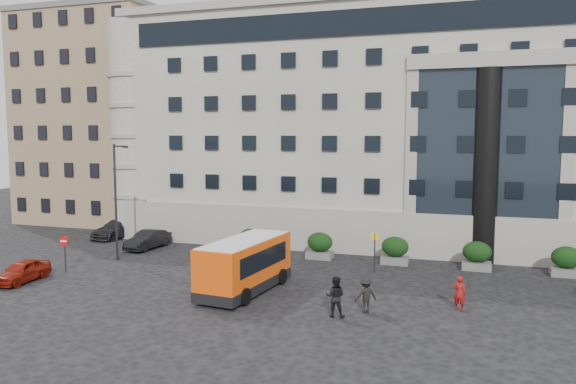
% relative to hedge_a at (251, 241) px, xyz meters
% --- Properties ---
extents(ground, '(120.00, 120.00, 0.00)m').
position_rel_hedge_a_xyz_m(ground, '(4.00, -7.80, -0.93)').
color(ground, black).
rests_on(ground, ground).
extents(civic_building, '(44.00, 24.00, 18.00)m').
position_rel_hedge_a_xyz_m(civic_building, '(10.00, 14.20, 8.07)').
color(civic_building, gray).
rests_on(civic_building, ground).
extents(entrance_column, '(1.80, 1.80, 13.00)m').
position_rel_hedge_a_xyz_m(entrance_column, '(16.00, 2.50, 5.57)').
color(entrance_column, black).
rests_on(entrance_column, ground).
extents(apartment_near, '(14.00, 14.00, 20.00)m').
position_rel_hedge_a_xyz_m(apartment_near, '(-20.00, 12.20, 9.07)').
color(apartment_near, '#8E6F52').
rests_on(apartment_near, ground).
extents(apartment_far, '(13.00, 13.00, 22.00)m').
position_rel_hedge_a_xyz_m(apartment_far, '(-23.00, 30.20, 10.07)').
color(apartment_far, brown).
rests_on(apartment_far, ground).
extents(hedge_a, '(1.80, 1.26, 1.84)m').
position_rel_hedge_a_xyz_m(hedge_a, '(0.00, 0.00, 0.00)').
color(hedge_a, '#565553').
rests_on(hedge_a, ground).
extents(hedge_b, '(1.80, 1.26, 1.84)m').
position_rel_hedge_a_xyz_m(hedge_b, '(5.20, 0.00, 0.00)').
color(hedge_b, '#565553').
rests_on(hedge_b, ground).
extents(hedge_c, '(1.80, 1.26, 1.84)m').
position_rel_hedge_a_xyz_m(hedge_c, '(10.40, 0.00, 0.00)').
color(hedge_c, '#565553').
rests_on(hedge_c, ground).
extents(hedge_d, '(1.80, 1.26, 1.84)m').
position_rel_hedge_a_xyz_m(hedge_d, '(15.60, 0.00, 0.00)').
color(hedge_d, '#565553').
rests_on(hedge_d, ground).
extents(hedge_e, '(1.80, 1.26, 1.84)m').
position_rel_hedge_a_xyz_m(hedge_e, '(20.80, 0.00, 0.00)').
color(hedge_e, '#565553').
rests_on(hedge_e, ground).
extents(street_lamp, '(1.16, 0.18, 8.00)m').
position_rel_hedge_a_xyz_m(street_lamp, '(-7.94, -4.80, 3.44)').
color(street_lamp, '#262628').
rests_on(street_lamp, ground).
extents(bus_stop_sign, '(0.50, 0.08, 2.52)m').
position_rel_hedge_a_xyz_m(bus_stop_sign, '(9.50, -2.80, 0.80)').
color(bus_stop_sign, '#262628').
rests_on(bus_stop_sign, ground).
extents(no_entry_sign, '(0.64, 0.16, 2.32)m').
position_rel_hedge_a_xyz_m(no_entry_sign, '(-9.00, -8.84, 0.72)').
color(no_entry_sign, '#262628').
rests_on(no_entry_sign, ground).
extents(minibus, '(3.20, 7.22, 2.93)m').
position_rel_hedge_a_xyz_m(minibus, '(3.44, -9.31, 0.68)').
color(minibus, '#E74C0A').
rests_on(minibus, ground).
extents(red_truck, '(2.37, 4.73, 2.50)m').
position_rel_hedge_a_xyz_m(red_truck, '(-11.04, 10.55, 0.35)').
color(red_truck, maroon).
rests_on(red_truck, ground).
extents(parked_car_a, '(1.72, 3.86, 1.29)m').
position_rel_hedge_a_xyz_m(parked_car_a, '(-9.82, -11.54, -0.28)').
color(parked_car_a, maroon).
rests_on(parked_car_a, ground).
extents(parked_car_b, '(1.80, 4.32, 1.39)m').
position_rel_hedge_a_xyz_m(parked_car_b, '(-8.05, -0.85, -0.23)').
color(parked_car_b, black).
rests_on(parked_car_b, ground).
extents(parked_car_c, '(2.97, 5.52, 1.52)m').
position_rel_hedge_a_xyz_m(parked_car_c, '(-13.00, 2.48, -0.17)').
color(parked_car_c, black).
rests_on(parked_car_c, ground).
extents(parked_car_d, '(3.23, 5.66, 1.49)m').
position_rel_hedge_a_xyz_m(parked_car_d, '(-8.47, 7.97, -0.19)').
color(parked_car_d, black).
rests_on(parked_car_d, ground).
extents(pedestrian_a, '(0.70, 0.52, 1.74)m').
position_rel_hedge_a_xyz_m(pedestrian_a, '(14.75, -9.04, -0.06)').
color(pedestrian_a, maroon).
rests_on(pedestrian_a, ground).
extents(pedestrian_b, '(1.01, 0.82, 1.97)m').
position_rel_hedge_a_xyz_m(pedestrian_b, '(9.16, -11.93, 0.06)').
color(pedestrian_b, black).
rests_on(pedestrian_b, ground).
extents(pedestrian_c, '(1.29, 1.17, 1.74)m').
position_rel_hedge_a_xyz_m(pedestrian_c, '(10.43, -10.86, -0.06)').
color(pedestrian_c, black).
rests_on(pedestrian_c, ground).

